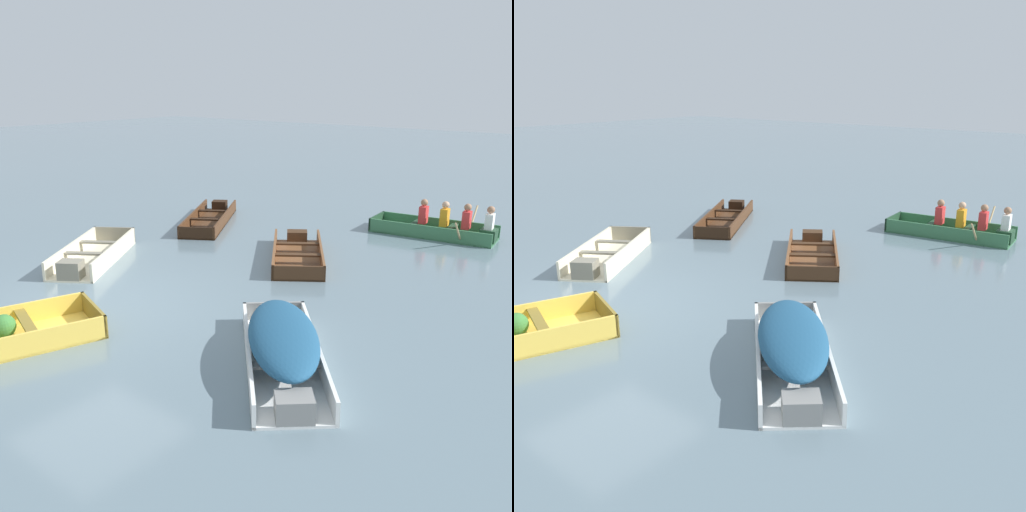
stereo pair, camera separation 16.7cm
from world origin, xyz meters
TOP-DOWN VIEW (x-y plane):
  - ground_plane at (0.00, 0.00)m, footprint 80.00×80.00m
  - skiff_cream_near_moored at (-2.23, 1.64)m, footprint 2.46×2.96m
  - skiff_wooden_brown_mid_moored at (1.03, 4.75)m, footprint 2.57×3.01m
  - skiff_white_far_moored at (3.78, 0.46)m, footprint 2.80×2.96m
  - skiff_dark_varnish_outer_moored at (-2.75, 5.94)m, footprint 2.63×3.42m
  - rowboat_green_with_crew at (2.85, 8.54)m, footprint 3.16×2.28m

SIDE VIEW (x-z plane):
  - ground_plane at x=0.00m, z-range 0.00..0.00m
  - skiff_wooden_brown_mid_moored at x=1.03m, z-range -0.05..0.26m
  - skiff_dark_varnish_outer_moored at x=-2.75m, z-range -0.05..0.27m
  - skiff_cream_near_moored at x=-2.23m, z-range -0.06..0.34m
  - rowboat_green_with_crew at x=2.85m, z-range -0.22..0.69m
  - skiff_white_far_moored at x=3.78m, z-range 0.04..0.67m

